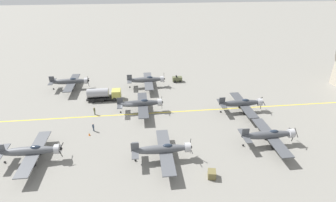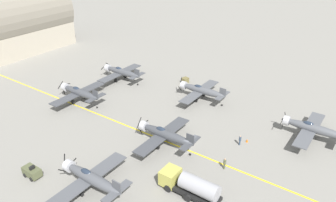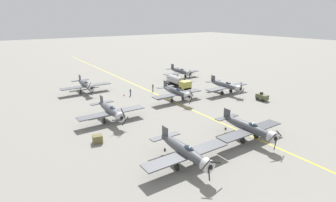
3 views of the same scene
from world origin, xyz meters
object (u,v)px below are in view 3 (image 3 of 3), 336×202
Objects in this scene: airplane_near_left at (181,71)px; tow_tractor at (262,97)px; supply_crate_by_tanker at (98,139)px; airplane_near_right at (86,85)px; airplane_mid_center at (177,92)px; fuel_tanker at (178,82)px; airplane_mid_left at (226,85)px; ground_crew_walking at (153,87)px; airplane_far_center at (249,128)px; airplane_mid_right at (111,110)px; traffic_cone at (124,95)px; airplane_far_right at (185,151)px; ground_crew_inspecting at (130,92)px.

tow_tractor is at bearing 106.20° from airplane_near_left.
tow_tractor reaches higher than supply_crate_by_tanker.
airplane_near_right is 1.00× the size of airplane_mid_center.
airplane_near_right is 23.36m from fuel_tanker.
airplane_mid_left reaches higher than ground_crew_walking.
airplane_far_center is (15.80, 19.97, 0.00)m from airplane_mid_left.
airplane_mid_left is 1.00× the size of airplane_mid_right.
airplane_mid_center is 1.50× the size of fuel_tanker.
airplane_mid_center reaches higher than fuel_tanker.
airplane_mid_left is 9.02m from tow_tractor.
airplane_mid_center is at bearing -102.01° from airplane_far_center.
airplane_mid_right reaches higher than tow_tractor.
airplane_near_left is at bearing -86.88° from tow_tractor.
traffic_cone is at bearing -36.34° from airplane_mid_left.
airplane_far_center is 32.42m from traffic_cone.
traffic_cone is at bearing -107.22° from airplane_mid_right.
supply_crate_by_tanker is at bearing -76.13° from airplane_far_right.
airplane_near_left is at bearing -136.45° from airplane_mid_center.
ground_crew_inspecting is (6.55, 0.63, -0.04)m from ground_crew_walking.
airplane_far_center reaches higher than traffic_cone.
airplane_far_center is 23.45m from airplane_mid_right.
tow_tractor reaches higher than traffic_cone.
airplane_near_left is 43.22m from airplane_far_center.
ground_crew_walking is (13.49, -11.89, -1.05)m from airplane_mid_left.
airplane_far_right is at bearing 66.98° from airplane_near_left.
fuel_tanker is 13.56m from ground_crew_inspecting.
ground_crew_walking is at bearing -48.73° from airplane_mid_left.
airplane_near_right is 28.86m from supply_crate_by_tanker.
airplane_far_center is at bearing 31.75° from tow_tractor.
supply_crate_by_tanker is (37.71, -0.36, -0.21)m from tow_tractor.
supply_crate_by_tanker is at bearing -0.54° from tow_tractor.
tow_tractor is at bearing 139.82° from traffic_cone.
traffic_cone is (14.94, -1.39, -1.24)m from fuel_tanker.
airplane_mid_left is 30.01m from airplane_mid_right.
ground_crew_inspecting is (21.21, 8.51, -1.09)m from airplane_near_left.
fuel_tanker is 7.13m from ground_crew_walking.
airplane_mid_right reaches higher than supply_crate_by_tanker.
airplane_mid_center is 1.00× the size of airplane_mid_right.
airplane_near_right is 10.36m from traffic_cone.
traffic_cone is at bearing -40.18° from tow_tractor.
airplane_mid_center is at bearing -153.67° from airplane_mid_right.
ground_crew_walking is (-2.31, -31.86, -1.05)m from airplane_far_center.
airplane_near_right is 23.12m from airplane_mid_center.
airplane_far_center is (16.97, 39.74, 0.00)m from airplane_near_left.
airplane_mid_left is 19.81m from airplane_near_left.
airplane_near_right is (27.94, -19.80, 0.00)m from airplane_mid_left.
airplane_mid_center is (13.37, -1.84, 0.00)m from airplane_mid_left.
airplane_mid_center is 6.80× the size of ground_crew_walking.
airplane_far_right reaches higher than ground_crew_inspecting.
airplane_near_left is 28.36m from tow_tractor.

